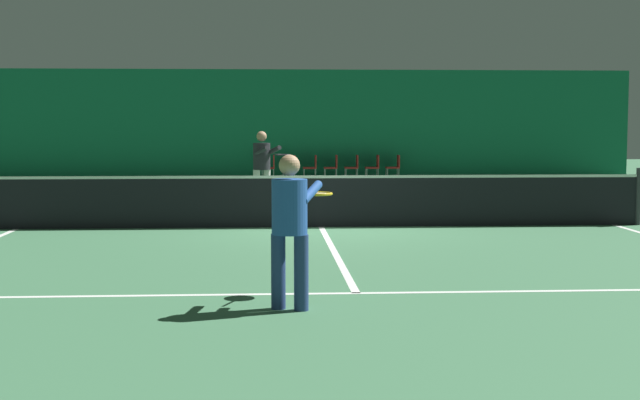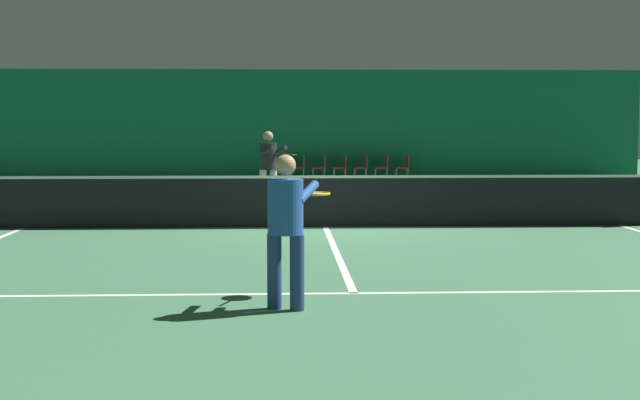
{
  "view_description": "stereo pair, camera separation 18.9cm",
  "coord_description": "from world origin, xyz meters",
  "px_view_note": "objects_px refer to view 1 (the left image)",
  "views": [
    {
      "loc": [
        -1.0,
        -16.2,
        1.9
      ],
      "look_at": [
        -0.31,
        -4.73,
        0.91
      ],
      "focal_mm": 50.0,
      "sensor_mm": 36.0,
      "label": 1
    },
    {
      "loc": [
        -0.81,
        -16.21,
        1.9
      ],
      "look_at": [
        -0.31,
        -4.73,
        0.91
      ],
      "focal_mm": 50.0,
      "sensor_mm": 36.0,
      "label": 2
    }
  ],
  "objects_px": {
    "courtside_chair_3": "(333,166)",
    "courtside_chair_6": "(395,166)",
    "courtside_chair_1": "(291,166)",
    "courtside_chair_4": "(353,166)",
    "tennis_net": "(321,199)",
    "player_far": "(263,163)",
    "player_near": "(291,219)",
    "courtside_chair_0": "(270,166)",
    "courtside_chair_2": "(312,166)",
    "courtside_chair_5": "(374,166)"
  },
  "relations": [
    {
      "from": "courtside_chair_1",
      "to": "courtside_chair_3",
      "type": "height_order",
      "value": "same"
    },
    {
      "from": "courtside_chair_5",
      "to": "courtside_chair_0",
      "type": "bearing_deg",
      "value": -90.0
    },
    {
      "from": "courtside_chair_4",
      "to": "courtside_chair_6",
      "type": "bearing_deg",
      "value": 90.0
    },
    {
      "from": "courtside_chair_1",
      "to": "courtside_chair_2",
      "type": "relative_size",
      "value": 1.0
    },
    {
      "from": "player_near",
      "to": "courtside_chair_5",
      "type": "relative_size",
      "value": 1.89
    },
    {
      "from": "player_far",
      "to": "courtside_chair_3",
      "type": "relative_size",
      "value": 2.05
    },
    {
      "from": "courtside_chair_2",
      "to": "courtside_chair_0",
      "type": "bearing_deg",
      "value": -90.0
    },
    {
      "from": "courtside_chair_5",
      "to": "courtside_chair_3",
      "type": "bearing_deg",
      "value": -90.0
    },
    {
      "from": "courtside_chair_1",
      "to": "courtside_chair_6",
      "type": "bearing_deg",
      "value": 90.0
    },
    {
      "from": "courtside_chair_5",
      "to": "courtside_chair_6",
      "type": "height_order",
      "value": "same"
    },
    {
      "from": "tennis_net",
      "to": "player_near",
      "type": "height_order",
      "value": "player_near"
    },
    {
      "from": "player_far",
      "to": "courtside_chair_0",
      "type": "bearing_deg",
      "value": 150.46
    },
    {
      "from": "courtside_chair_6",
      "to": "courtside_chair_5",
      "type": "bearing_deg",
      "value": -90.0
    },
    {
      "from": "player_near",
      "to": "courtside_chair_2",
      "type": "distance_m",
      "value": 20.74
    },
    {
      "from": "player_near",
      "to": "courtside_chair_3",
      "type": "distance_m",
      "value": 20.8
    },
    {
      "from": "courtside_chair_3",
      "to": "courtside_chair_4",
      "type": "xyz_separation_m",
      "value": [
        0.7,
        0.0,
        0.0
      ]
    },
    {
      "from": "courtside_chair_0",
      "to": "courtside_chair_6",
      "type": "bearing_deg",
      "value": 90.0
    },
    {
      "from": "courtside_chair_0",
      "to": "courtside_chair_4",
      "type": "xyz_separation_m",
      "value": [
        2.79,
        0.0,
        0.0
      ]
    },
    {
      "from": "courtside_chair_2",
      "to": "player_far",
      "type": "bearing_deg",
      "value": -9.75
    },
    {
      "from": "player_far",
      "to": "courtside_chair_4",
      "type": "relative_size",
      "value": 2.05
    },
    {
      "from": "courtside_chair_2",
      "to": "tennis_net",
      "type": "bearing_deg",
      "value": -2.22
    },
    {
      "from": "player_far",
      "to": "courtside_chair_0",
      "type": "distance_m",
      "value": 9.37
    },
    {
      "from": "courtside_chair_1",
      "to": "courtside_chair_6",
      "type": "relative_size",
      "value": 1.0
    },
    {
      "from": "courtside_chair_0",
      "to": "courtside_chair_3",
      "type": "relative_size",
      "value": 1.0
    },
    {
      "from": "tennis_net",
      "to": "player_near",
      "type": "bearing_deg",
      "value": -95.96
    },
    {
      "from": "courtside_chair_3",
      "to": "courtside_chair_2",
      "type": "bearing_deg",
      "value": -90.0
    },
    {
      "from": "courtside_chair_4",
      "to": "courtside_chair_0",
      "type": "bearing_deg",
      "value": -90.0
    },
    {
      "from": "courtside_chair_3",
      "to": "courtside_chair_6",
      "type": "xyz_separation_m",
      "value": [
        2.09,
        0.0,
        0.0
      ]
    },
    {
      "from": "courtside_chair_4",
      "to": "courtside_chair_6",
      "type": "xyz_separation_m",
      "value": [
        1.4,
        0.0,
        0.0
      ]
    },
    {
      "from": "player_far",
      "to": "courtside_chair_3",
      "type": "height_order",
      "value": "player_far"
    },
    {
      "from": "player_far",
      "to": "courtside_chair_3",
      "type": "xyz_separation_m",
      "value": [
        2.31,
        9.35,
        -0.52
      ]
    },
    {
      "from": "tennis_net",
      "to": "player_far",
      "type": "bearing_deg",
      "value": 104.62
    },
    {
      "from": "player_far",
      "to": "courtside_chair_6",
      "type": "distance_m",
      "value": 10.35
    },
    {
      "from": "courtside_chair_0",
      "to": "player_near",
      "type": "bearing_deg",
      "value": 0.34
    },
    {
      "from": "courtside_chair_2",
      "to": "courtside_chair_4",
      "type": "relative_size",
      "value": 1.0
    },
    {
      "from": "courtside_chair_1",
      "to": "courtside_chair_3",
      "type": "relative_size",
      "value": 1.0
    },
    {
      "from": "courtside_chair_4",
      "to": "courtside_chair_5",
      "type": "xyz_separation_m",
      "value": [
        0.7,
        0.0,
        0.0
      ]
    },
    {
      "from": "courtside_chair_2",
      "to": "courtside_chair_6",
      "type": "height_order",
      "value": "same"
    },
    {
      "from": "player_near",
      "to": "player_far",
      "type": "relative_size",
      "value": 0.92
    },
    {
      "from": "player_near",
      "to": "courtside_chair_5",
      "type": "bearing_deg",
      "value": 11.44
    },
    {
      "from": "tennis_net",
      "to": "courtside_chair_2",
      "type": "height_order",
      "value": "tennis_net"
    },
    {
      "from": "courtside_chair_4",
      "to": "tennis_net",
      "type": "bearing_deg",
      "value": -8.08
    },
    {
      "from": "courtside_chair_1",
      "to": "courtside_chair_6",
      "type": "distance_m",
      "value": 3.49
    },
    {
      "from": "player_far",
      "to": "courtside_chair_4",
      "type": "bearing_deg",
      "value": 133.96
    },
    {
      "from": "courtside_chair_3",
      "to": "courtside_chair_4",
      "type": "bearing_deg",
      "value": 90.0
    },
    {
      "from": "tennis_net",
      "to": "courtside_chair_2",
      "type": "distance_m",
      "value": 13.52
    },
    {
      "from": "courtside_chair_0",
      "to": "player_far",
      "type": "bearing_deg",
      "value": -1.3
    },
    {
      "from": "player_near",
      "to": "courtside_chair_4",
      "type": "relative_size",
      "value": 1.89
    },
    {
      "from": "courtside_chair_4",
      "to": "player_far",
      "type": "bearing_deg",
      "value": -17.8
    },
    {
      "from": "courtside_chair_0",
      "to": "courtside_chair_4",
      "type": "distance_m",
      "value": 2.79
    }
  ]
}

